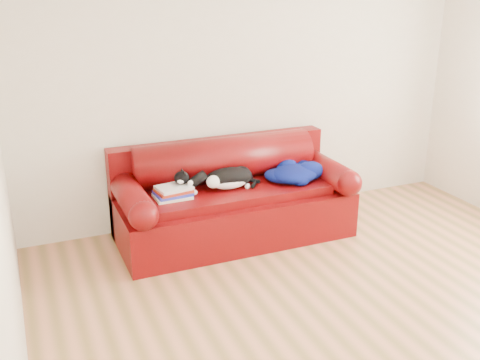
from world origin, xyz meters
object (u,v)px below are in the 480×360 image
object	(u,v)px
book_stack	(173,192)
blanket	(295,172)
sofa_base	(234,213)
cat	(229,179)

from	to	relation	value
book_stack	blanket	xyz separation A→B (m)	(1.16, -0.01, 0.02)
sofa_base	book_stack	distance (m)	0.66
sofa_base	blanket	distance (m)	0.67
sofa_base	blanket	xyz separation A→B (m)	(0.58, -0.07, 0.34)
book_stack	cat	size ratio (longest dim) A/B	0.48
blanket	book_stack	bearing A→B (deg)	179.57
book_stack	blanket	world-z (taller)	blanket
blanket	cat	bearing A→B (deg)	176.91
cat	blanket	size ratio (longest dim) A/B	1.04
cat	blanket	distance (m)	0.64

